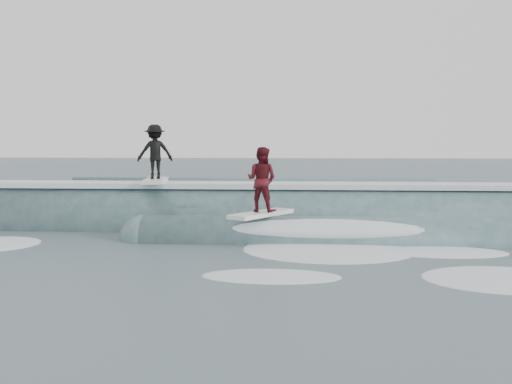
{
  "coord_description": "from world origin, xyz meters",
  "views": [
    {
      "loc": [
        1.06,
        -12.5,
        2.38
      ],
      "look_at": [
        0.0,
        2.48,
        1.1
      ],
      "focal_mm": 40.0,
      "sensor_mm": 36.0,
      "label": 1
    }
  ],
  "objects": [
    {
      "name": "ground",
      "position": [
        0.0,
        0.0,
        0.0
      ],
      "size": [
        160.0,
        160.0,
        0.0
      ],
      "primitive_type": "plane",
      "color": "#3A4E55",
      "rests_on": "ground"
    },
    {
      "name": "breaking_wave",
      "position": [
        0.26,
        3.16,
        0.04
      ],
      "size": [
        23.71,
        3.99,
        2.41
      ],
      "color": "#36545A",
      "rests_on": "ground"
    },
    {
      "name": "surfer_black",
      "position": [
        -2.95,
        3.48,
        2.06
      ],
      "size": [
        1.13,
        2.05,
        1.64
      ],
      "color": "white",
      "rests_on": "ground"
    },
    {
      "name": "surfer_red",
      "position": [
        0.22,
        1.28,
        1.4
      ],
      "size": [
        1.56,
        1.97,
        1.68
      ],
      "color": "white",
      "rests_on": "ground"
    },
    {
      "name": "whitewater",
      "position": [
        0.71,
        -0.38,
        0.0
      ],
      "size": [
        15.58,
        5.0,
        0.1
      ],
      "color": "white",
      "rests_on": "ground"
    },
    {
      "name": "far_swells",
      "position": [
        -1.3,
        17.65,
        0.0
      ],
      "size": [
        34.71,
        8.65,
        0.8
      ],
      "color": "#36545A",
      "rests_on": "ground"
    }
  ]
}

